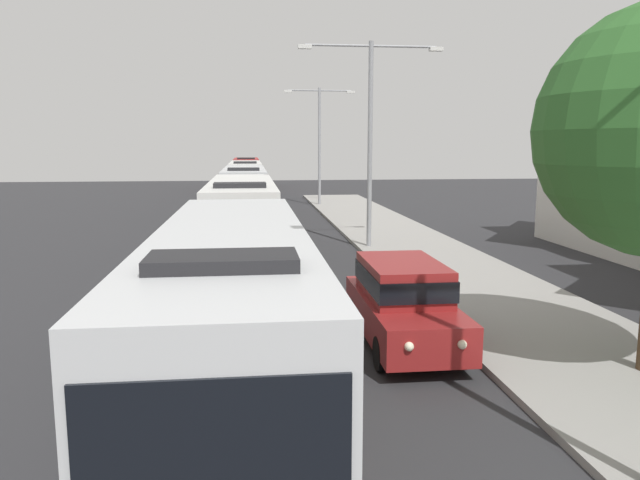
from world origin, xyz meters
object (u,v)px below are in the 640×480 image
object	(u,v)px
bus_second_in_line	(242,216)
streetlamp_mid	(370,123)
bus_lead	(233,305)
bus_rear	(246,172)
bus_fourth_in_line	(246,179)
streetlamp_far	(319,135)
white_suv	(403,300)
bus_middle	(245,190)

from	to	relation	value
bus_second_in_line	streetlamp_mid	world-z (taller)	streetlamp_mid
bus_lead	streetlamp_mid	distance (m)	16.42
bus_rear	streetlamp_mid	world-z (taller)	streetlamp_mid
bus_fourth_in_line	streetlamp_far	bearing A→B (deg)	-50.52
streetlamp_far	bus_second_in_line	bearing A→B (deg)	-104.99
bus_fourth_in_line	streetlamp_mid	xyz separation A→B (m)	(5.40, -25.32, 3.68)
bus_lead	bus_second_in_line	world-z (taller)	same
white_suv	streetlamp_far	size ratio (longest dim) A/B	0.58
white_suv	streetlamp_mid	xyz separation A→B (m)	(1.70, 12.57, 4.34)
bus_rear	bus_middle	bearing A→B (deg)	-90.00
bus_middle	streetlamp_mid	xyz separation A→B (m)	(5.40, -12.15, 3.68)
bus_second_in_line	white_suv	xyz separation A→B (m)	(3.70, -11.17, -0.66)
bus_second_in_line	bus_rear	bearing A→B (deg)	90.00
bus_lead	bus_rear	size ratio (longest dim) A/B	1.07
bus_rear	streetlamp_far	bearing A→B (deg)	-74.97
bus_lead	bus_second_in_line	distance (m)	13.66
bus_fourth_in_line	bus_second_in_line	bearing A→B (deg)	-90.00
bus_second_in_line	bus_fourth_in_line	distance (m)	26.72
streetlamp_far	bus_fourth_in_line	bearing A→B (deg)	129.48
bus_fourth_in_line	streetlamp_mid	distance (m)	26.15
bus_second_in_line	streetlamp_far	distance (m)	21.17
bus_second_in_line	bus_fourth_in_line	size ratio (longest dim) A/B	0.95
bus_rear	streetlamp_far	distance (m)	21.11
bus_second_in_line	streetlamp_far	bearing A→B (deg)	75.01
bus_middle	white_suv	size ratio (longest dim) A/B	2.37
bus_fourth_in_line	bus_middle	bearing A→B (deg)	-90.00
streetlamp_far	bus_lead	bearing A→B (deg)	-99.07
bus_middle	streetlamp_mid	world-z (taller)	streetlamp_mid
bus_middle	bus_fourth_in_line	bearing A→B (deg)	90.00
bus_middle	streetlamp_far	world-z (taller)	streetlamp_far
bus_middle	streetlamp_far	distance (m)	9.24
bus_middle	bus_rear	size ratio (longest dim) A/B	1.08
white_suv	streetlamp_far	xyz separation A→B (m)	(1.70, 31.34, 4.17)
bus_lead	white_suv	size ratio (longest dim) A/B	2.35
bus_lead	bus_fourth_in_line	distance (m)	40.38
white_suv	bus_lead	bearing A→B (deg)	-146.04
bus_rear	bus_lead	bearing A→B (deg)	-90.00
bus_middle	bus_fourth_in_line	distance (m)	13.17
streetlamp_mid	streetlamp_far	bearing A→B (deg)	90.00
bus_second_in_line	bus_middle	world-z (taller)	same
bus_lead	white_suv	bearing A→B (deg)	33.96
streetlamp_far	bus_middle	bearing A→B (deg)	-129.19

